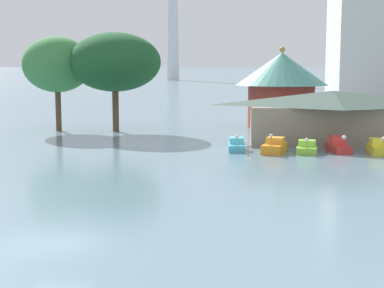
{
  "coord_description": "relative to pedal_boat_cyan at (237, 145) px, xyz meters",
  "views": [
    {
      "loc": [
        7.48,
        -23.86,
        7.5
      ],
      "look_at": [
        4.12,
        19.93,
        1.54
      ],
      "focal_mm": 56.12,
      "sensor_mm": 36.0,
      "label": 1
    }
  ],
  "objects": [
    {
      "name": "ground_plane",
      "position": [
        -7.4,
        -27.43,
        -0.45
      ],
      "size": [
        2000.0,
        2000.0,
        0.0
      ],
      "primitive_type": "plane",
      "color": "slate"
    },
    {
      "name": "pedal_boat_orange",
      "position": [
        3.18,
        -1.15,
        0.07
      ],
      "size": [
        2.43,
        3.34,
        1.75
      ],
      "rotation": [
        0.0,
        0.0,
        -1.87
      ],
      "color": "orange",
      "rests_on": "ground"
    },
    {
      "name": "shoreline_tree_mid",
      "position": [
        -13.32,
        13.63,
        7.12
      ],
      "size": [
        10.02,
        10.02,
        10.79
      ],
      "color": "brown",
      "rests_on": "ground"
    },
    {
      "name": "pedal_boat_yellow",
      "position": [
        11.84,
        -1.13,
        0.07
      ],
      "size": [
        1.77,
        2.54,
        1.58
      ],
      "rotation": [
        0.0,
        0.0,
        -1.52
      ],
      "color": "yellow",
      "rests_on": "ground"
    },
    {
      "name": "boathouse",
      "position": [
        9.07,
        6.24,
        2.11
      ],
      "size": [
        16.71,
        8.72,
        4.9
      ],
      "color": "gray",
      "rests_on": "ground"
    },
    {
      "name": "green_roof_pavilion",
      "position": [
        5.11,
        19.22,
        4.58
      ],
      "size": [
        10.64,
        10.64,
        9.36
      ],
      "color": "#993328",
      "rests_on": "ground"
    },
    {
      "name": "pedal_boat_red",
      "position": [
        8.6,
        -0.2,
        0.08
      ],
      "size": [
        1.95,
        3.21,
        1.58
      ],
      "rotation": [
        0.0,
        0.0,
        -1.37
      ],
      "color": "red",
      "rests_on": "ground"
    },
    {
      "name": "pedal_boat_lime",
      "position": [
        5.89,
        -1.03,
        -0.02
      ],
      "size": [
        2.02,
        2.86,
        1.43
      ],
      "rotation": [
        0.0,
        0.0,
        -1.71
      ],
      "color": "#8CCC3F",
      "rests_on": "ground"
    },
    {
      "name": "shoreline_tree_tall_left",
      "position": [
        -19.82,
        13.88,
        6.85
      ],
      "size": [
        7.54,
        7.54,
        10.38
      ],
      "color": "brown",
      "rests_on": "ground"
    },
    {
      "name": "pedal_boat_cyan",
      "position": [
        0.0,
        0.0,
        0.0
      ],
      "size": [
        1.5,
        3.0,
        1.56
      ],
      "rotation": [
        0.0,
        0.0,
        -1.54
      ],
      "color": "#4CB7CC",
      "rests_on": "ground"
    }
  ]
}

